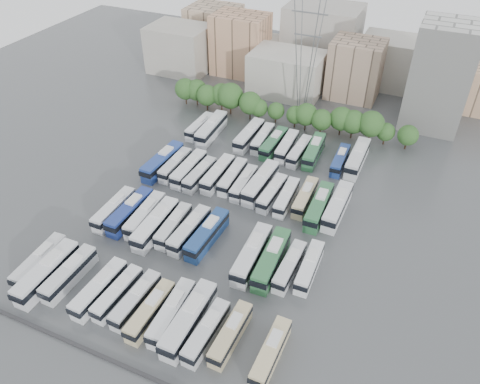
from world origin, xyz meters
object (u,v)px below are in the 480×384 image
at_px(electricity_pylon, 307,45).
at_px(bus_r0_s8, 172,313).
at_px(bus_r2_s4, 200,174).
at_px(bus_r2_s7, 244,183).
at_px(bus_r0_s0, 40,262).
at_px(bus_r0_s11, 231,334).
at_px(bus_r1_s2, 130,211).
at_px(bus_r1_s13, 309,267).
at_px(bus_r1_s1, 114,209).
at_px(bus_r3_s6, 263,138).
at_px(bus_r2_s13, 337,206).
at_px(bus_r0_s4, 99,289).
at_px(bus_r0_s10, 206,332).
at_px(bus_r0_s1, 47,272).
at_px(bus_r0_s9, 189,319).
at_px(bus_r1_s4, 155,224).
at_px(bus_r3_s12, 340,160).
at_px(bus_r1_s3, 145,215).
at_px(bus_r1_s12, 290,266).
at_px(bus_r1_s6, 189,230).
at_px(bus_r2_s1, 163,161).
at_px(bus_r1_s10, 252,254).
at_px(bus_r3_s9, 299,151).
at_px(bus_r0_s13, 271,352).
at_px(bus_r2_s3, 189,169).
at_px(bus_r2_s12, 319,206).
at_px(bus_r3_s7, 274,143).
at_px(apartment_tower, 440,76).
at_px(bus_r0_s6, 136,300).
at_px(bus_r1_s11, 271,259).
at_px(bus_r2_s5, 218,174).
at_px(bus_r3_s8, 287,146).
at_px(bus_r0_s2, 69,274).
at_px(bus_r3_s1, 200,126).
at_px(bus_r0_s7, 150,311).
at_px(bus_r1_s5, 174,226).
at_px(bus_r2_s10, 287,197).
at_px(bus_r3_s13, 357,158).
at_px(bus_r2_s6, 233,177).
at_px(bus_r0_s5, 118,293).
at_px(bus_r3_s5, 249,135).
at_px(bus_r3_s2, 211,128).
at_px(bus_r2_s2, 175,165).
at_px(bus_r3_s10, 314,151).

height_order(electricity_pylon, bus_r0_s8, electricity_pylon).
distance_m(bus_r2_s4, bus_r2_s7, 10.02).
bearing_deg(bus_r0_s0, bus_r0_s11, -2.53).
bearing_deg(bus_r1_s2, bus_r1_s13, 1.24).
bearing_deg(bus_r1_s1, bus_r3_s6, 65.21).
bearing_deg(bus_r2_s13, bus_r2_s7, -179.01).
distance_m(bus_r0_s4, bus_r0_s10, 19.63).
distance_m(bus_r0_s1, bus_r0_s9, 26.37).
distance_m(bus_r1_s2, bus_r2_s7, 24.27).
bearing_deg(bus_r1_s4, bus_r3_s12, 52.91).
xyz_separation_m(bus_r0_s0, bus_r1_s3, (9.80, 17.76, 0.03)).
relative_size(bus_r1_s12, bus_r3_s12, 1.03).
distance_m(bus_r1_s6, bus_r2_s1, 23.87).
relative_size(bus_r1_s10, bus_r3_s6, 1.20).
bearing_deg(bus_r0_s10, bus_r0_s1, -176.57).
xyz_separation_m(bus_r1_s1, bus_r1_s2, (3.35, 0.59, 0.15)).
bearing_deg(bus_r3_s9, bus_r0_s13, -73.80).
relative_size(bus_r0_s0, bus_r2_s3, 0.99).
xyz_separation_m(bus_r2_s12, bus_r3_s12, (-0.42, 18.34, -0.36)).
relative_size(bus_r0_s9, bus_r3_s7, 1.13).
bearing_deg(apartment_tower, bus_r3_s12, -119.12).
height_order(bus_r0_s1, bus_r3_s9, bus_r0_s1).
distance_m(bus_r1_s2, bus_r1_s3, 3.32).
relative_size(bus_r0_s6, bus_r2_s13, 0.84).
xyz_separation_m(bus_r1_s10, bus_r1_s13, (9.99, 1.55, -0.37)).
bearing_deg(apartment_tower, bus_r0_s0, -124.32).
xyz_separation_m(bus_r1_s2, bus_r1_s13, (36.25, 0.35, -0.25)).
xyz_separation_m(bus_r0_s1, bus_r3_s7, (19.98, 54.21, -0.25)).
relative_size(bus_r0_s9, bus_r3_s12, 1.26).
distance_m(bus_r1_s11, bus_r2_s5, 27.76).
bearing_deg(bus_r1_s2, bus_r3_s8, 61.45).
bearing_deg(bus_r2_s1, bus_r0_s4, -72.09).
distance_m(bus_r0_s2, bus_r3_s1, 53.01).
distance_m(bus_r0_s7, bus_r1_s5, 19.84).
bearing_deg(bus_r1_s5, bus_r2_s10, 43.31).
relative_size(apartment_tower, bus_r2_s5, 2.14).
bearing_deg(bus_r3_s13, bus_r1_s4, -127.69).
xyz_separation_m(electricity_pylon, bus_r3_s9, (6.39, -21.11, -16.93)).
bearing_deg(bus_r1_s11, bus_r2_s6, 127.70).
relative_size(bus_r0_s5, bus_r3_s5, 0.85).
xyz_separation_m(bus_r0_s8, bus_r1_s3, (-16.49, 17.91, 0.02)).
distance_m(bus_r1_s3, bus_r3_s2, 34.78).
distance_m(electricity_pylon, bus_r2_s5, 41.33).
bearing_deg(bus_r1_s4, bus_r2_s4, 89.46).
xyz_separation_m(bus_r0_s4, bus_r2_s2, (-6.82, 35.98, -0.11)).
xyz_separation_m(bus_r0_s10, bus_r2_s13, (10.30, 36.39, 0.34)).
height_order(bus_r1_s6, bus_r3_s9, bus_r1_s6).
height_order(bus_r0_s0, bus_r0_s11, bus_r0_s0).
distance_m(bus_r1_s1, bus_r1_s4, 9.94).
height_order(bus_r1_s2, bus_r3_s10, bus_r1_s2).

